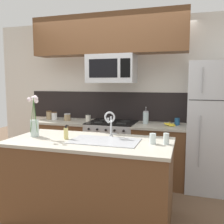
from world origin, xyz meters
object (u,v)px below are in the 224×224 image
Objects in this scene: coffee_tin at (177,122)px; dish_soap_bottle at (66,133)px; refrigerator at (218,127)px; sink_faucet at (110,121)px; storage_jar_squat at (88,118)px; storage_jar_short at (67,117)px; microwave at (112,69)px; drinking_glass at (153,139)px; banana_bunch at (170,125)px; stove_range at (112,150)px; spare_glass at (166,139)px; flower_vase at (34,124)px; storage_jar_medium at (54,116)px; storage_jar_tall at (49,115)px; french_press at (146,117)px.

dish_soap_bottle is at bearing -131.42° from coffee_tin.
refrigerator reaches higher than dish_soap_bottle.
storage_jar_squat is at bearing 123.82° from sink_faucet.
sink_faucet is (1.07, -1.01, 0.14)m from storage_jar_short.
microwave is 1.24m from sink_faucet.
storage_jar_squat is 1.05× the size of drinking_glass.
storage_jar_squat is 1.34m from banana_bunch.
sink_faucet reaches higher than stove_range.
spare_glass is 1.54m from flower_vase.
storage_jar_short is at bearing -170.94° from storage_jar_squat.
flower_vase is at bearing -141.19° from banana_bunch.
spare_glass reaches higher than coffee_tin.
storage_jar_medium is at bearing 177.95° from banana_bunch.
drinking_glass is (0.98, 0.06, -0.01)m from dish_soap_bottle.
dish_soap_bottle reaches higher than storage_jar_squat.
storage_jar_tall is 1.25× the size of storage_jar_short.
stove_range is at bearing 105.60° from sink_faucet.
dish_soap_bottle is (0.27, -1.31, 0.01)m from storage_jar_squat.
spare_glass is (2.11, -1.23, -0.02)m from storage_jar_tall.
dish_soap_bottle is (-0.45, -0.25, -0.13)m from sink_faucet.
sink_faucet is at bearing 14.72° from flower_vase.
french_press is (0.53, 0.08, -0.75)m from microwave.
microwave is 1.29m from coffee_tin.
stove_range is at bearing 128.54° from spare_glass.
stove_range is 1.61m from spare_glass.
flower_vase is at bearing -178.27° from drinking_glass.
storage_jar_tall is 0.78× the size of banana_bunch.
storage_jar_tall is (-2.74, 0.02, 0.07)m from refrigerator.
french_press is at bearing 162.31° from banana_bunch.
drinking_glass is at bearing -77.60° from french_press.
storage_jar_squat is 1.77m from drinking_glass.
refrigerator reaches higher than flower_vase.
refrigerator is 15.36× the size of storage_jar_short.
refrigerator is 9.63× the size of banana_bunch.
stove_range is at bearing 82.86° from dish_soap_bottle.
french_press is at bearing 177.81° from refrigerator.
flower_vase reaches higher than storage_jar_squat.
refrigerator is 1.68m from sink_faucet.
coffee_tin is 1.77m from dish_soap_bottle.
refrigerator reaches higher than storage_jar_squat.
coffee_tin is 0.67× the size of dish_soap_bottle.
stove_range is 0.51× the size of refrigerator.
french_press is 1.32m from spare_glass.
banana_bunch is 0.15m from coffee_tin.
coffee_tin is (1.80, 0.07, -0.00)m from storage_jar_short.
flower_vase is at bearing -130.22° from french_press.
spare_glass is (0.14, 0.02, 0.00)m from drinking_glass.
storage_jar_medium is at bearing 148.92° from spare_glass.
storage_jar_medium is 1.14× the size of storage_jar_short.
storage_jar_squat is 1.31m from flower_vase.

